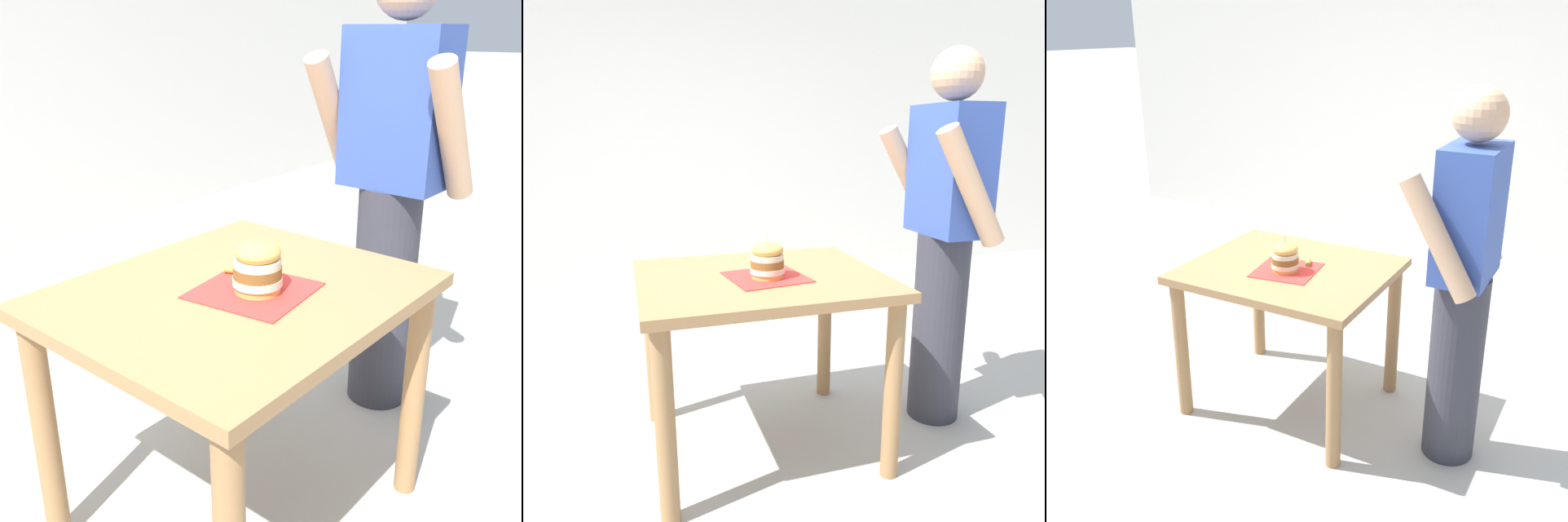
# 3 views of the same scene
# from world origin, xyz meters

# --- Properties ---
(ground_plane) EXTENTS (80.00, 80.00, 0.00)m
(ground_plane) POSITION_xyz_m (0.00, 0.00, 0.00)
(ground_plane) COLOR #ADAAA3
(patio_table) EXTENTS (0.83, 0.98, 0.78)m
(patio_table) POSITION_xyz_m (0.00, 0.00, 0.64)
(patio_table) COLOR #9E7247
(patio_table) RESTS_ON ground
(serving_paper) EXTENTS (0.33, 0.33, 0.00)m
(serving_paper) POSITION_xyz_m (0.05, 0.01, 0.78)
(serving_paper) COLOR red
(serving_paper) RESTS_ON patio_table
(sandwich) EXTENTS (0.14, 0.14, 0.18)m
(sandwich) POSITION_xyz_m (0.06, 0.01, 0.85)
(sandwich) COLOR gold
(sandwich) RESTS_ON serving_paper
(pickle_spear) EXTENTS (0.08, 0.05, 0.02)m
(pickle_spear) POSITION_xyz_m (-0.06, 0.07, 0.79)
(pickle_spear) COLOR #8EA83D
(pickle_spear) RESTS_ON serving_paper
(diner_across_table) EXTENTS (0.55, 0.35, 1.69)m
(diner_across_table) POSITION_xyz_m (0.00, 0.86, 0.88)
(diner_across_table) COLOR #33333D
(diner_across_table) RESTS_ON ground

